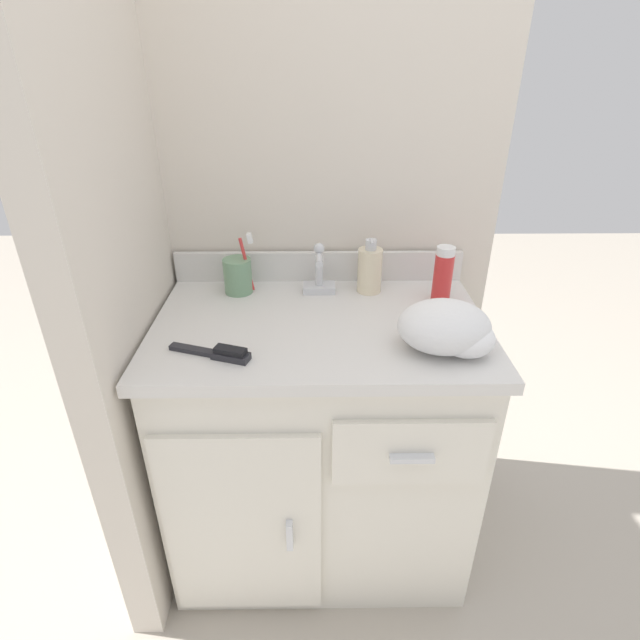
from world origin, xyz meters
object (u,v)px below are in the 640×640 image
hand_towel (449,329)px  toothbrush_cup (238,275)px  shaving_cream_can (443,275)px  hairbrush (220,353)px  soap_dispenser (370,269)px

hand_towel → toothbrush_cup: bearing=148.5°
shaving_cream_can → hairbrush: size_ratio=0.81×
soap_dispenser → shaving_cream_can: (0.19, -0.07, 0.01)m
hairbrush → toothbrush_cup: bearing=108.8°
shaving_cream_can → hand_towel: 0.25m
hairbrush → hand_towel: (0.51, 0.03, 0.04)m
toothbrush_cup → hand_towel: (0.51, -0.31, 0.00)m
shaving_cream_can → soap_dispenser: bearing=159.8°
toothbrush_cup → hairbrush: 0.34m
toothbrush_cup → soap_dispenser: (0.37, 0.00, 0.02)m
toothbrush_cup → hand_towel: toothbrush_cup is taller
hairbrush → hand_towel: hand_towel is taller
hand_towel → shaving_cream_can: bearing=80.8°
shaving_cream_can → hand_towel: bearing=-99.2°
soap_dispenser → hairbrush: soap_dispenser is taller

